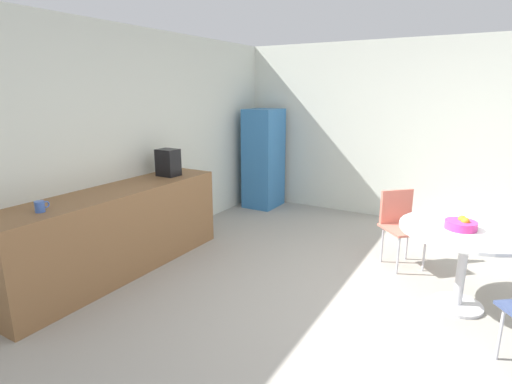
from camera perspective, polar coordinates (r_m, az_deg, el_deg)
name	(u,v)px	position (r m, az deg, el deg)	size (l,w,h in m)	color
ground_plane	(378,320)	(3.71, 17.02, -17.12)	(6.00, 6.00, 0.00)	#9E998E
wall_back	(120,144)	(4.82, -18.88, 6.46)	(6.00, 0.10, 2.60)	silver
wall_side_right	(438,134)	(6.19, 24.59, 7.52)	(0.10, 6.00, 2.60)	silver
counter_block	(117,232)	(4.48, -19.27, -5.37)	(2.59, 0.60, 0.90)	brown
locker_cabinet	(264,159)	(6.60, 1.09, 4.80)	(0.60, 0.50, 1.60)	#3372B2
round_table	(465,243)	(3.93, 27.68, -6.49)	(1.11, 1.11, 0.75)	silver
chair_coral	(400,219)	(4.69, 19.88, -3.61)	(0.59, 0.59, 0.83)	silver
fruit_bowl	(461,224)	(3.84, 27.25, -4.14)	(0.26, 0.26, 0.11)	#D8338C
mug_white	(40,206)	(3.82, -28.44, -1.83)	(0.13, 0.08, 0.09)	#3F66BF
coffee_maker	(168,163)	(4.88, -12.43, 4.13)	(0.20, 0.24, 0.32)	black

